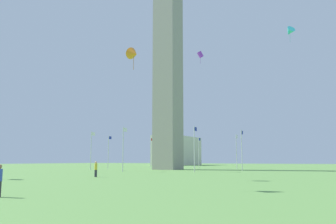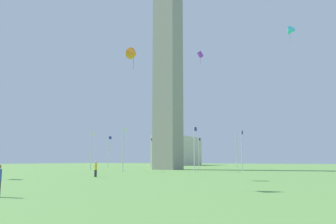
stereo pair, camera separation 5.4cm
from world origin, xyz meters
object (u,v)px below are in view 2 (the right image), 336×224
(flagpole_n, at_px, (199,151))
(kite_orange_delta, at_px, (133,54))
(flagpole_w, at_px, (242,148))
(flagpole_nw, at_px, (237,150))
(flagpole_s, at_px, (123,147))
(distant_building, at_px, (177,151))
(kite_purple_box, at_px, (200,55))
(flagpole_ne, at_px, (151,151))
(flagpole_e, at_px, (108,150))
(flagpole_sw, at_px, (194,146))
(person_yellow_shirt, at_px, (96,169))
(flagpole_se, at_px, (91,149))
(kite_cyan_delta, at_px, (290,32))
(obelisk_monument, at_px, (168,66))

(flagpole_n, height_order, kite_orange_delta, kite_orange_delta)
(flagpole_w, height_order, flagpole_nw, same)
(flagpole_s, bearing_deg, distant_building, 20.63)
(kite_purple_box, bearing_deg, flagpole_ne, 55.53)
(flagpole_w, bearing_deg, flagpole_n, 45.00)
(flagpole_e, bearing_deg, flagpole_nw, -67.50)
(flagpole_ne, bearing_deg, flagpole_e, 157.50)
(flagpole_sw, xyz_separation_m, person_yellow_shirt, (-20.83, 2.73, -3.22))
(flagpole_w, bearing_deg, flagpole_s, 135.00)
(flagpole_e, xyz_separation_m, flagpole_nw, (10.93, -26.39, 0.00))
(flagpole_se, height_order, kite_cyan_delta, kite_cyan_delta)
(flagpole_sw, height_order, kite_cyan_delta, kite_cyan_delta)
(flagpole_w, relative_size, person_yellow_shirt, 4.23)
(flagpole_se, relative_size, kite_orange_delta, 2.90)
(person_yellow_shirt, bearing_deg, flagpole_s, 4.19)
(person_yellow_shirt, xyz_separation_m, kite_orange_delta, (-1.13, -5.76, 12.31))
(flagpole_s, bearing_deg, kite_purple_box, -32.99)
(kite_purple_box, bearing_deg, flagpole_n, 25.41)
(kite_orange_delta, bearing_deg, flagpole_s, 38.70)
(flagpole_nw, distance_m, kite_purple_box, 22.65)
(person_yellow_shirt, bearing_deg, kite_cyan_delta, -49.28)
(flagpole_ne, distance_m, person_yellow_shirt, 46.89)
(kite_purple_box, bearing_deg, kite_cyan_delta, -78.30)
(obelisk_monument, xyz_separation_m, person_yellow_shirt, (-31.69, -8.20, -20.76))
(flagpole_s, distance_m, person_yellow_shirt, 18.53)
(flagpole_ne, bearing_deg, person_yellow_shirt, -155.85)
(flagpole_nw, relative_size, kite_orange_delta, 2.90)
(kite_cyan_delta, bearing_deg, flagpole_e, 91.37)
(kite_purple_box, bearing_deg, flagpole_nw, -10.42)
(flagpole_se, relative_size, kite_cyan_delta, 2.40)
(kite_cyan_delta, relative_size, kite_purple_box, 1.27)
(obelisk_monument, relative_size, flagpole_se, 5.82)
(flagpole_ne, bearing_deg, distant_building, 19.50)
(person_yellow_shirt, bearing_deg, flagpole_sw, -29.99)
(flagpole_nw, relative_size, kite_cyan_delta, 2.40)
(distant_building, bearing_deg, flagpole_sw, -150.45)
(flagpole_s, relative_size, kite_orange_delta, 2.90)
(person_yellow_shirt, height_order, kite_cyan_delta, kite_cyan_delta)
(flagpole_n, xyz_separation_m, flagpole_ne, (-4.53, 10.93, 0.00))
(flagpole_n, relative_size, flagpole_nw, 1.00)
(flagpole_w, relative_size, distant_building, 0.33)
(flagpole_ne, distance_m, flagpole_w, 28.56)
(obelisk_monument, xyz_separation_m, flagpole_n, (15.52, 0.00, -17.54))
(flagpole_ne, distance_m, flagpole_se, 21.86)
(kite_cyan_delta, bearing_deg, flagpole_w, 95.94)
(flagpole_se, bearing_deg, flagpole_sw, -90.00)
(kite_cyan_delta, distance_m, kite_purple_box, 16.79)
(flagpole_w, relative_size, kite_orange_delta, 2.90)
(obelisk_monument, height_order, kite_purple_box, obelisk_monument)
(flagpole_e, bearing_deg, kite_orange_delta, -138.18)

